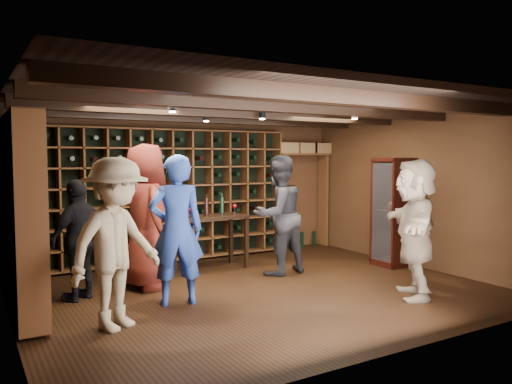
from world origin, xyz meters
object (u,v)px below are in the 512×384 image
guest_khaki (116,244)px  guest_beige (415,228)px  guest_woman_black (79,240)px  man_blue_shirt (176,230)px  display_cabinet (393,214)px  tasting_table (210,222)px  guest_red_floral (146,216)px  man_grey_suit (278,215)px

guest_khaki → guest_beige: (3.60, -0.75, -0.01)m
guest_woman_black → man_blue_shirt: bearing=109.4°
display_cabinet → guest_beige: 1.88m
guest_woman_black → guest_beige: (3.72, -2.05, 0.13)m
guest_beige → tasting_table: size_ratio=1.50×
guest_red_floral → guest_woman_black: size_ratio=1.30×
guest_khaki → guest_beige: bearing=-39.9°
display_cabinet → guest_red_floral: size_ratio=0.89×
display_cabinet → tasting_table: 3.01m
display_cabinet → man_blue_shirt: bearing=-176.5°
guest_khaki → tasting_table: bearing=16.5°
man_blue_shirt → guest_woman_black: bearing=-26.1°
guest_red_floral → guest_khaki: (-0.79, -1.44, -0.09)m
man_blue_shirt → guest_khaki: 1.00m
display_cabinet → guest_red_floral: 4.03m
man_blue_shirt → guest_beige: 3.01m
guest_woman_black → tasting_table: bearing=167.0°
guest_beige → tasting_table: 3.18m
man_grey_suit → guest_khaki: size_ratio=1.01×
man_blue_shirt → guest_woman_black: size_ratio=1.20×
display_cabinet → man_grey_suit: man_grey_suit is taller
guest_red_floral → guest_khaki: size_ratio=1.10×
display_cabinet → man_grey_suit: bearing=167.0°
guest_beige → guest_khaki: bearing=-63.6°
guest_khaki → guest_beige: 3.68m
man_blue_shirt → display_cabinet: bearing=-163.3°
display_cabinet → guest_khaki: (-4.76, -0.74, 0.04)m
guest_khaki → guest_beige: guest_khaki is taller
man_blue_shirt → tasting_table: (1.17, 1.51, -0.15)m
man_grey_suit → guest_woman_black: man_grey_suit is taller
man_blue_shirt → guest_beige: bearing=168.7°
guest_beige → man_grey_suit: bearing=-119.0°
guest_khaki → guest_woman_black: bearing=66.9°
display_cabinet → guest_khaki: guest_khaki is taller
guest_red_floral → guest_beige: 3.57m
display_cabinet → guest_red_floral: guest_red_floral is taller
tasting_table → guest_khaki: bearing=-139.3°
guest_woman_black → guest_khaki: (0.12, -1.30, 0.14)m
guest_beige → guest_woman_black: bearing=-80.7°
guest_khaki → tasting_table: size_ratio=1.52×
tasting_table → man_grey_suit: bearing=-51.2°
man_grey_suit → guest_khaki: man_grey_suit is taller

